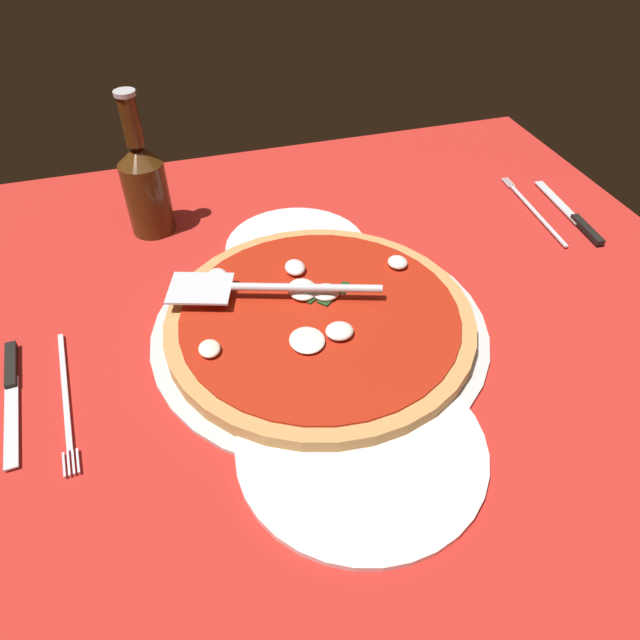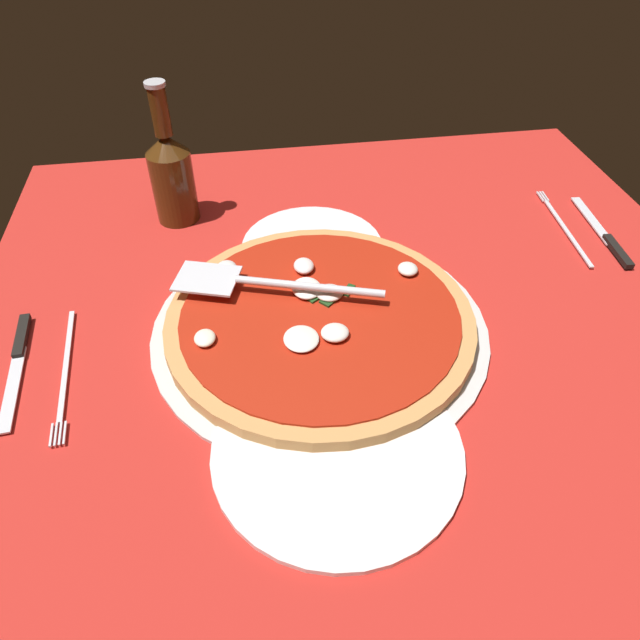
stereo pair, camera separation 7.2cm
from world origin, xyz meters
TOP-DOWN VIEW (x-y plane):
  - ground_plane at (0.00, 0.00)cm, footprint 99.61×99.61cm
  - checker_pattern at (-0.00, 0.00)cm, footprint 99.61×99.61cm
  - pizza_pan at (-0.51, 5.84)cm, footprint 41.37×41.37cm
  - dinner_plate_left at (-18.83, 6.98)cm, footprint 25.49×25.49cm
  - dinner_plate_right at (17.06, 4.21)cm, footprint 20.45×20.45cm
  - pizza at (-0.43, 5.89)cm, footprint 37.78×37.78cm
  - pizza_server at (4.35, 12.03)cm, footprint 11.57×26.12cm
  - place_setting_near at (14.01, -36.97)cm, footprint 22.13×12.88cm
  - place_setting_far at (-1.97, 38.85)cm, footprint 22.36×13.77cm
  - beer_bottle at (28.26, 23.58)cm, footprint 6.42×6.42cm

SIDE VIEW (x-z plane):
  - ground_plane at x=0.00cm, z-range -0.80..0.00cm
  - checker_pattern at x=0.00cm, z-range 0.00..0.10cm
  - place_setting_far at x=-1.97cm, z-range -0.25..1.15cm
  - place_setting_near at x=14.01cm, z-range -0.24..1.16cm
  - pizza_pan at x=-0.51cm, z-range 0.10..0.92cm
  - dinner_plate_left at x=-18.83cm, z-range 0.10..1.10cm
  - dinner_plate_right at x=17.06cm, z-range 0.10..1.10cm
  - pizza at x=-0.43cm, z-range 0.28..3.69cm
  - pizza_server at x=4.35cm, z-range 4.17..5.17cm
  - beer_bottle at x=28.26cm, z-range -2.79..18.60cm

